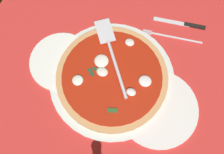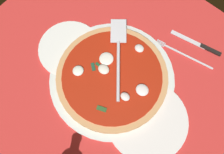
{
  "view_description": "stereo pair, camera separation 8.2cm",
  "coord_description": "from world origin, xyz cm",
  "views": [
    {
      "loc": [
        9.31,
        -19.8,
        79.44
      ],
      "look_at": [
        -2.14,
        5.72,
        2.04
      ],
      "focal_mm": 42.5,
      "sensor_mm": 36.0,
      "label": 1
    },
    {
      "loc": [
        16.23,
        -15.37,
        79.44
      ],
      "look_at": [
        -2.14,
        5.72,
        2.04
      ],
      "focal_mm": 42.5,
      "sensor_mm": 36.0,
      "label": 2
    }
  ],
  "objects": [
    {
      "name": "pizza_server",
      "position": [
        -4.98,
        11.97,
        4.69
      ],
      "size": [
        20.19,
        23.12,
        1.0
      ],
      "rotation": [
        0.0,
        0.0,
        2.27
      ],
      "color": "silver",
      "rests_on": "pizza"
    },
    {
      "name": "ground_plane",
      "position": [
        0.0,
        0.0,
        -0.4
      ],
      "size": [
        99.51,
        99.51,
        0.8
      ],
      "primitive_type": "cube",
      "color": "red"
    },
    {
      "name": "pizza_pan",
      "position": [
        -2.14,
        5.72,
        0.57
      ],
      "size": [
        39.47,
        39.47,
        0.94
      ],
      "primitive_type": "cylinder",
      "color": "silver",
      "rests_on": "ground_plane"
    },
    {
      "name": "dinner_plate_left",
      "position": [
        -19.52,
        4.4,
        0.6
      ],
      "size": [
        20.5,
        20.5,
        1.0
      ],
      "primitive_type": "cylinder",
      "color": "white",
      "rests_on": "ground_plane"
    },
    {
      "name": "place_setting_far",
      "position": [
        11.23,
        30.59,
        0.45
      ],
      "size": [
        21.87,
        16.38,
        1.4
      ],
      "rotation": [
        0.0,
        0.0,
        3.34
      ],
      "color": "white",
      "rests_on": "ground_plane"
    },
    {
      "name": "pizza",
      "position": [
        -2.15,
        5.76,
        2.07
      ],
      "size": [
        34.83,
        34.83,
        3.29
      ],
      "color": "tan",
      "rests_on": "pizza_pan"
    },
    {
      "name": "dinner_plate_right",
      "position": [
        14.51,
        2.62,
        0.6
      ],
      "size": [
        24.55,
        24.55,
        1.0
      ],
      "primitive_type": "cylinder",
      "color": "silver",
      "rests_on": "ground_plane"
    },
    {
      "name": "checker_pattern",
      "position": [
        -0.0,
        -0.0,
        0.05
      ],
      "size": [
        99.51,
        99.51,
        0.1
      ],
      "color": "silver",
      "rests_on": "ground_plane"
    }
  ]
}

